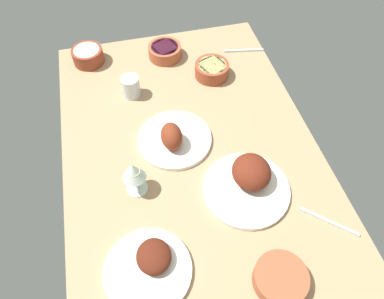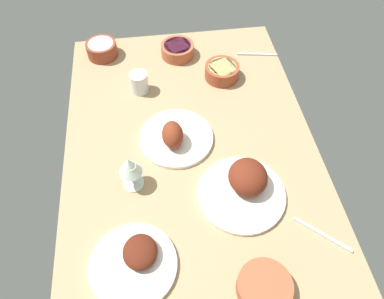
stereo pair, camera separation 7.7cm
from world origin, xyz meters
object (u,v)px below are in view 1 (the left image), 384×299
plate_center_main (249,180)px  bowl_potatoes (212,69)px  bowl_cream (88,55)px  plate_near_viewer (150,266)px  bowl_onions (165,51)px  plate_far_side (173,138)px  bowl_sauce (281,279)px  fork_loose (244,50)px  spoon_loose (329,222)px  water_tumbler (131,87)px  wine_glass (134,172)px

plate_center_main → bowl_potatoes: (-55.02, 2.85, -0.41)cm
plate_center_main → bowl_cream: bearing=-148.5°
plate_near_viewer → bowl_onions: 93.84cm
plate_far_side → bowl_sauce: bearing=18.5°
bowl_sauce → fork_loose: bearing=166.9°
plate_far_side → spoon_loose: 58.32cm
bowl_onions → fork_loose: bearing=82.2°
bowl_cream → bowl_potatoes: bearing=67.0°
water_tumbler → fork_loose: water_tumbler is taller
plate_far_side → wine_glass: bearing=-44.4°
plate_far_side → water_tumbler: (-28.22, -11.20, 1.57)cm
bowl_cream → bowl_onions: bearing=82.5°
bowl_potatoes → bowl_cream: size_ratio=1.07×
plate_near_viewer → wine_glass: size_ratio=1.81×
bowl_sauce → water_tumbler: bearing=-160.4°
wine_glass → spoon_loose: (26.01, 56.08, -9.53)cm
fork_loose → spoon_loose: same height
plate_far_side → wine_glass: (15.94, -15.63, 7.25)cm
bowl_sauce → spoon_loose: size_ratio=0.80×
bowl_sauce → spoon_loose: bearing=121.0°
bowl_potatoes → bowl_sauce: bowl_potatoes is taller
wine_glass → water_tumbler: wine_glass is taller
bowl_onions → wine_glass: 68.28cm
wine_glass → spoon_loose: size_ratio=0.75×
fork_loose → spoon_loose: size_ratio=0.94×
plate_far_side → spoon_loose: (41.95, 40.45, -2.27)cm
plate_center_main → bowl_cream: size_ratio=2.17×
bowl_potatoes → bowl_sauce: bearing=-3.0°
plate_far_side → fork_loose: (-43.52, 41.44, -2.27)cm
bowl_sauce → bowl_cream: bearing=-157.3°
plate_far_side → water_tumbler: plate_far_side is taller
wine_glass → water_tumbler: size_ratio=1.65×
spoon_loose → bowl_sauce: bearing=-106.3°
bowl_potatoes → spoon_loose: (73.51, 17.40, -2.77)cm
plate_far_side → bowl_cream: size_ratio=2.04×
plate_far_side → bowl_cream: (-52.64, -26.52, 0.80)cm
plate_near_viewer → water_tumbler: (-71.05, 4.71, 2.35)cm
water_tumbler → plate_near_viewer: bearing=-3.8°
plate_center_main → bowl_sauce: plate_center_main is taller
bowl_potatoes → bowl_cream: bowl_cream is taller
spoon_loose → plate_center_main: bearing=-179.7°
plate_near_viewer → plate_center_main: (-19.37, 36.10, 1.69)cm
plate_far_side → fork_loose: size_ratio=1.52×
plate_near_viewer → bowl_sauce: bearing=70.3°
bowl_onions → fork_loose: 35.49cm
bowl_potatoes → bowl_cream: 53.86cm
plate_center_main → bowl_sauce: 31.75cm
wine_glass → spoon_loose: bearing=65.1°
wine_glass → plate_near_viewer: bearing=-0.6°
bowl_potatoes → spoon_loose: size_ratio=0.75×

